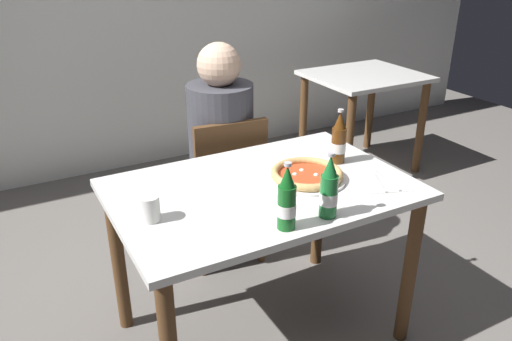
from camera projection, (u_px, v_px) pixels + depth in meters
name	position (u px, v px, depth m)	size (l,w,h in m)	color
ground_plane	(261.00, 330.00, 2.37)	(8.00, 8.00, 0.00)	slate
dining_table_main	(262.00, 211.00, 2.10)	(1.20, 0.80, 0.75)	silver
chair_behind_table	(225.00, 182.00, 2.71)	(0.44, 0.44, 0.85)	brown
diner_seated	(222.00, 161.00, 2.71)	(0.34, 0.34, 1.21)	#2D3342
dining_table_background	(363.00, 95.00, 3.82)	(0.80, 0.70, 0.75)	silver
pizza_margherita_near	(307.00, 175.00, 2.11)	(0.33, 0.33, 0.04)	white
beer_bottle_left	(339.00, 140.00, 2.24)	(0.07, 0.07, 0.25)	#512D0F
beer_bottle_center	(329.00, 190.00, 1.79)	(0.07, 0.07, 0.25)	#196B2D
beer_bottle_right	(287.00, 201.00, 1.72)	(0.07, 0.07, 0.25)	#14591E
napkin_with_cutlery	(384.00, 182.00, 2.08)	(0.23, 0.23, 0.01)	white
paper_cup	(150.00, 209.00, 1.79)	(0.07, 0.07, 0.10)	white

